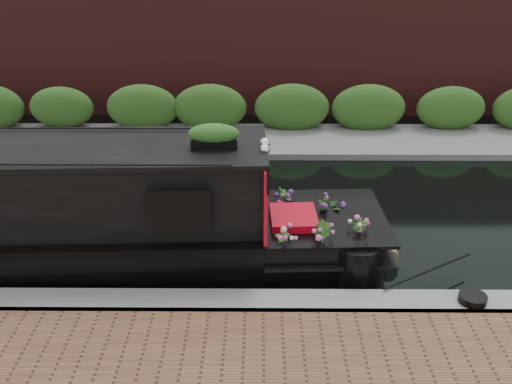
{
  "coord_description": "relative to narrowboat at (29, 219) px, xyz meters",
  "views": [
    {
      "loc": [
        1.33,
        -10.61,
        5.67
      ],
      "look_at": [
        1.25,
        -0.6,
        0.83
      ],
      "focal_mm": 40.0,
      "sensor_mm": 36.0,
      "label": 1
    }
  ],
  "objects": [
    {
      "name": "near_bank_coping",
      "position": [
        2.77,
        -1.54,
        -0.85
      ],
      "size": [
        40.0,
        0.6,
        0.5
      ],
      "primitive_type": "cube",
      "color": "gray",
      "rests_on": "ground"
    },
    {
      "name": "narrowboat",
      "position": [
        0.0,
        0.0,
        0.0
      ],
      "size": [
        12.21,
        2.61,
        2.85
      ],
      "rotation": [
        0.0,
        0.0,
        0.04
      ],
      "color": "black",
      "rests_on": "ground"
    },
    {
      "name": "far_brick_wall",
      "position": [
        2.77,
        8.96,
        -0.85
      ],
      "size": [
        40.0,
        1.0,
        8.0
      ],
      "primitive_type": "cube",
      "color": "#511D1B",
      "rests_on": "ground"
    },
    {
      "name": "coiled_mooring_rope",
      "position": [
        7.43,
        -1.56,
        -0.54
      ],
      "size": [
        0.44,
        0.44,
        0.12
      ],
      "primitive_type": "cylinder",
      "color": "black",
      "rests_on": "near_bank_coping"
    },
    {
      "name": "rope_fender",
      "position": [
        6.44,
        0.0,
        -0.68
      ],
      "size": [
        0.33,
        0.41,
        0.33
      ],
      "primitive_type": "cylinder",
      "rotation": [
        1.57,
        0.0,
        0.0
      ],
      "color": "olive",
      "rests_on": "ground"
    },
    {
      "name": "ground",
      "position": [
        2.77,
        1.76,
        -0.85
      ],
      "size": [
        80.0,
        80.0,
        0.0
      ],
      "primitive_type": "plane",
      "color": "black",
      "rests_on": "ground"
    },
    {
      "name": "far_bank_path",
      "position": [
        2.77,
        5.96,
        -0.85
      ],
      "size": [
        40.0,
        2.4,
        0.34
      ],
      "primitive_type": "cube",
      "color": "slate",
      "rests_on": "ground"
    },
    {
      "name": "far_hedge",
      "position": [
        2.77,
        6.86,
        -0.85
      ],
      "size": [
        40.0,
        1.1,
        2.8
      ],
      "primitive_type": "cube",
      "color": "#2C551C",
      "rests_on": "ground"
    }
  ]
}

